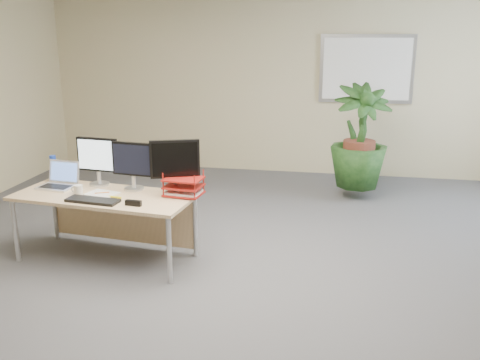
% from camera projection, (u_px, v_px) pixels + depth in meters
% --- Properties ---
extents(floor, '(8.00, 8.00, 0.00)m').
position_uv_depth(floor, '(222.00, 294.00, 4.38)').
color(floor, '#4A4A4F').
rests_on(floor, ground).
extents(back_wall, '(7.00, 0.04, 2.70)m').
position_uv_depth(back_wall, '(281.00, 82.00, 7.79)').
color(back_wall, '#C7BC8C').
rests_on(back_wall, floor).
extents(whiteboard, '(1.30, 0.04, 0.95)m').
position_uv_depth(whiteboard, '(366.00, 69.00, 7.49)').
color(whiteboard, '#A6A6AA').
rests_on(whiteboard, back_wall).
extents(desk, '(1.71, 0.87, 0.63)m').
position_uv_depth(desk, '(110.00, 205.00, 5.00)').
color(desk, tan).
rests_on(desk, floor).
extents(floor_plant, '(1.08, 1.08, 1.50)m').
position_uv_depth(floor_plant, '(360.00, 140.00, 6.69)').
color(floor_plant, black).
rests_on(floor_plant, floor).
extents(monitor_left, '(0.42, 0.19, 0.47)m').
position_uv_depth(monitor_left, '(98.00, 158.00, 5.11)').
color(monitor_left, '#B9BABE').
rests_on(monitor_left, desk).
extents(monitor_right, '(0.41, 0.18, 0.45)m').
position_uv_depth(monitor_right, '(133.00, 163.00, 4.97)').
color(monitor_right, '#B9BABE').
rests_on(monitor_right, desk).
extents(monitor_dark, '(0.44, 0.20, 0.50)m').
position_uv_depth(monitor_dark, '(175.00, 163.00, 4.84)').
color(monitor_dark, '#B9BABE').
rests_on(monitor_dark, desk).
extents(laptop, '(0.36, 0.32, 0.24)m').
position_uv_depth(laptop, '(60.00, 180.00, 5.12)').
color(laptop, silver).
rests_on(laptop, desk).
extents(keyboard, '(0.49, 0.21, 0.03)m').
position_uv_depth(keyboard, '(93.00, 200.00, 4.68)').
color(keyboard, black).
rests_on(keyboard, desk).
extents(coffee_mug, '(0.12, 0.08, 0.09)m').
position_uv_depth(coffee_mug, '(78.00, 190.00, 4.88)').
color(coffee_mug, silver).
rests_on(coffee_mug, desk).
extents(spiral_notebook, '(0.31, 0.26, 0.01)m').
position_uv_depth(spiral_notebook, '(102.00, 194.00, 4.89)').
color(spiral_notebook, silver).
rests_on(spiral_notebook, desk).
extents(orange_pen, '(0.12, 0.07, 0.01)m').
position_uv_depth(orange_pen, '(102.00, 193.00, 4.89)').
color(orange_pen, '#CF6617').
rests_on(orange_pen, spiral_notebook).
extents(yellow_highlighter, '(0.13, 0.04, 0.02)m').
position_uv_depth(yellow_highlighter, '(115.00, 197.00, 4.79)').
color(yellow_highlighter, yellow).
rests_on(yellow_highlighter, desk).
extents(water_bottle, '(0.07, 0.07, 0.26)m').
position_uv_depth(water_bottle, '(54.00, 169.00, 5.31)').
color(water_bottle, silver).
rests_on(water_bottle, desk).
extents(letter_tray, '(0.36, 0.29, 0.16)m').
position_uv_depth(letter_tray, '(184.00, 188.00, 4.84)').
color(letter_tray, maroon).
rests_on(letter_tray, desk).
extents(stapler, '(0.15, 0.05, 0.05)m').
position_uv_depth(stapler, '(133.00, 203.00, 4.57)').
color(stapler, black).
rests_on(stapler, desk).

